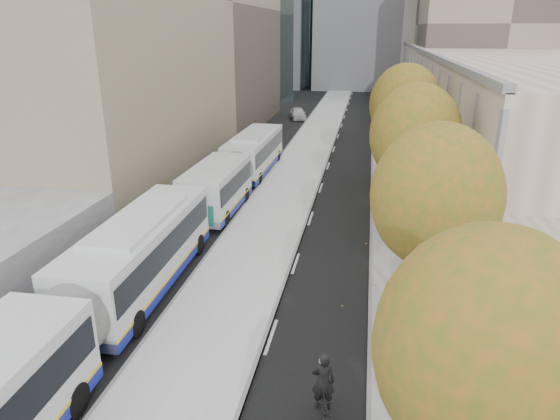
% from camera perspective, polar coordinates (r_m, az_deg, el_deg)
% --- Properties ---
extents(bus_platform, '(4.25, 150.00, 0.15)m').
position_cam_1_polar(bus_platform, '(39.59, 2.18, 4.94)').
color(bus_platform, '#ADADAD').
rests_on(bus_platform, ground).
extents(sidewalk, '(4.75, 150.00, 0.08)m').
position_cam_1_polar(sidewalk, '(39.35, 13.83, 4.23)').
color(sidewalk, gray).
rests_on(sidewalk, ground).
extents(building_tan, '(18.00, 92.00, 8.00)m').
position_cam_1_polar(building_tan, '(68.66, 22.56, 13.22)').
color(building_tan, tan).
rests_on(building_tan, ground).
extents(building_midrise, '(24.00, 46.00, 25.00)m').
position_cam_1_polar(building_midrise, '(49.97, -19.84, 21.38)').
color(building_midrise, '#83765C').
rests_on(building_midrise, ground).
extents(building_far_block, '(30.00, 18.00, 30.00)m').
position_cam_1_polar(building_far_block, '(99.10, 13.78, 22.15)').
color(building_far_block, '#9C968F').
rests_on(building_far_block, ground).
extents(bus_shelter, '(1.90, 4.40, 2.53)m').
position_cam_1_polar(bus_shelter, '(16.64, 24.32, -11.28)').
color(bus_shelter, '#383A3F').
rests_on(bus_shelter, sidewalk).
extents(tree_b, '(4.00, 4.00, 6.97)m').
position_cam_1_polar(tree_b, '(9.76, 22.56, -14.59)').
color(tree_b, black).
rests_on(tree_b, sidewalk).
extents(tree_c, '(4.20, 4.20, 7.28)m').
position_cam_1_polar(tree_c, '(16.83, 17.37, 1.48)').
color(tree_c, black).
rests_on(tree_c, sidewalk).
extents(tree_d, '(4.40, 4.40, 7.60)m').
position_cam_1_polar(tree_d, '(25.45, 15.17, 8.28)').
color(tree_d, black).
rests_on(tree_d, sidewalk).
extents(tree_e, '(4.60, 4.60, 7.92)m').
position_cam_1_polar(tree_e, '(34.27, 14.07, 11.60)').
color(tree_e, black).
rests_on(tree_e, sidewalk).
extents(bus_near, '(2.88, 18.08, 3.01)m').
position_cam_1_polar(bus_near, '(18.31, -20.73, -9.76)').
color(bus_near, silver).
rests_on(bus_near, ground).
extents(bus_far, '(2.85, 17.35, 2.88)m').
position_cam_1_polar(bus_far, '(34.36, -4.54, 5.15)').
color(bus_far, silver).
rests_on(bus_far, ground).
extents(cyclist, '(0.72, 1.80, 2.25)m').
position_cam_1_polar(cyclist, '(14.65, 4.89, -20.51)').
color(cyclist, black).
rests_on(cyclist, ground).
extents(distant_car, '(2.72, 4.46, 1.42)m').
position_cam_1_polar(distant_car, '(61.59, 2.06, 10.97)').
color(distant_car, silver).
rests_on(distant_car, ground).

